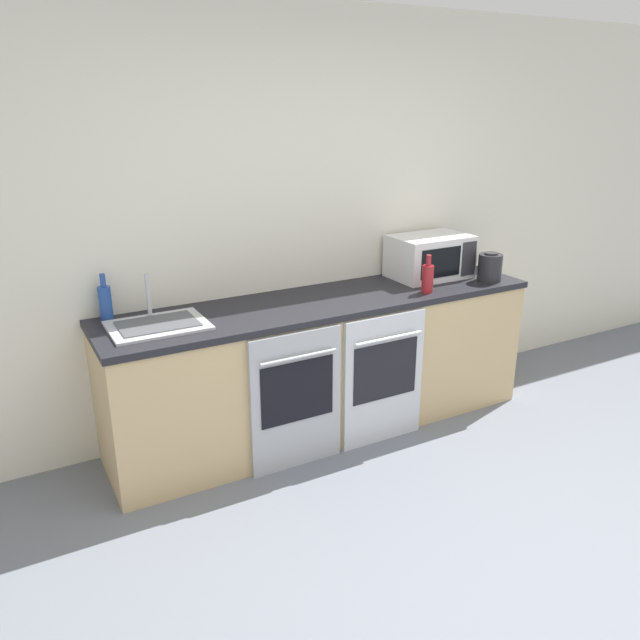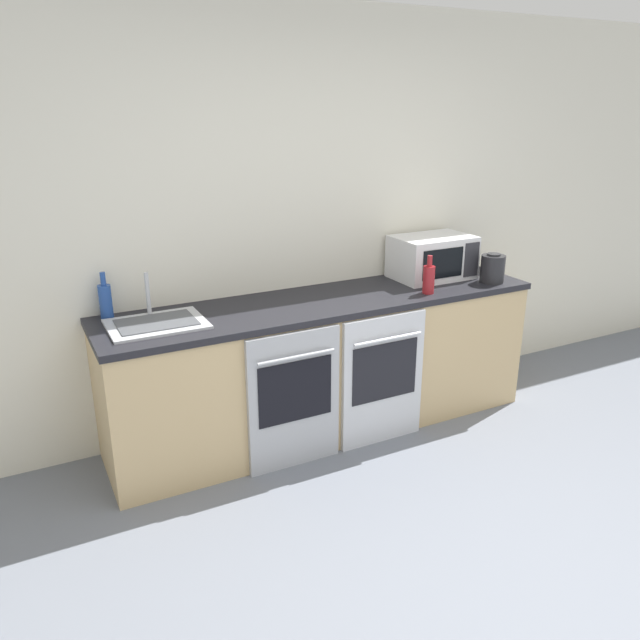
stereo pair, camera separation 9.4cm
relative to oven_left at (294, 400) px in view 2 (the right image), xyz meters
The scene contains 11 objects.
ground_plane 1.66m from the oven_left, 76.69° to the right, with size 16.00×16.00×0.00m, color slate.
wall_back 1.16m from the oven_left, 61.24° to the left, with size 10.00×0.06×2.60m.
counter_back 0.49m from the oven_left, 41.76° to the left, with size 2.78×0.65×0.88m.
oven_left is the anchor object (origin of this frame).
oven_right 0.60m from the oven_left, ahead, with size 0.57×0.06×0.83m.
microwave 1.45m from the oven_left, 19.03° to the left, with size 0.53×0.36×0.29m.
bottle_blue 1.20m from the oven_left, 146.79° to the left, with size 0.07×0.07×0.26m.
bottle_red 1.16m from the oven_left, ahead, with size 0.07×0.07×0.24m.
bottle_clear 1.73m from the oven_left, 16.81° to the left, with size 0.07×0.07×0.23m.
kettle 1.65m from the oven_left, ahead, with size 0.16×0.16×0.20m.
sink 0.88m from the oven_left, 153.74° to the left, with size 0.52×0.39×0.26m.
Camera 2 is at (-1.71, -1.35, 2.03)m, focal length 35.00 mm.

